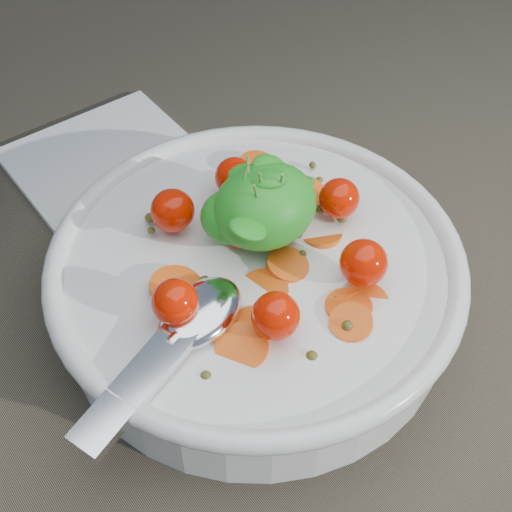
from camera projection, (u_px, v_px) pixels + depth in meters
ground at (243, 287)px, 0.59m from camera, size 6.00×6.00×0.00m
bowl at (256, 277)px, 0.55m from camera, size 0.34×0.31×0.13m
napkin at (105, 158)px, 0.69m from camera, size 0.17×0.15×0.01m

